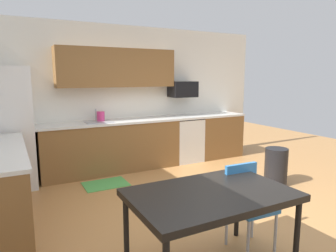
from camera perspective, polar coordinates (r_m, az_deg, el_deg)
The scene contains 16 objects.
ground_plane at distance 4.09m, azimuth 6.81°, elevation -16.03°, with size 12.00×12.00×0.00m, color #B77F47.
wall_back at distance 6.08m, azimuth -7.30°, elevation 5.48°, with size 5.80×0.10×2.70m, color white.
cabinet_run_back at distance 5.72m, azimuth -10.43°, elevation -3.95°, with size 2.53×0.60×0.90m, color brown.
cabinet_run_back_right at distance 6.80m, azimuth 9.04°, elevation -1.83°, with size 1.02×0.60×0.90m, color brown.
countertop_back at distance 5.80m, azimuth -6.00°, elevation 1.05°, with size 4.80×0.64×0.04m, color silver.
upper_cabinets_back at distance 5.76m, azimuth -9.48°, elevation 10.70°, with size 2.20×0.34×0.70m, color brown.
refrigerator at distance 5.31m, azimuth -28.05°, elevation -0.44°, with size 0.76×0.70×1.90m, color white.
oven_range at distance 6.35m, azimuth 3.18°, elevation -2.46°, with size 0.60×0.60×0.91m.
microwave at distance 6.31m, azimuth 2.79°, elevation 6.89°, with size 0.54×0.36×0.32m, color black.
sink_basin at distance 5.58m, azimuth -12.83°, elevation 0.13°, with size 0.48×0.40×0.14m, color #A5A8AD.
sink_faucet at distance 5.73m, azimuth -13.36°, elevation 1.96°, with size 0.02×0.02×0.24m, color #B2B5BA.
dining_table at distance 2.73m, azimuth 8.04°, elevation -13.28°, with size 1.40×0.90×0.76m.
chair_near_table at distance 3.29m, azimuth 14.58°, elevation -13.17°, with size 0.42×0.42×0.85m.
trash_bin at distance 5.28m, azimuth 19.57°, elevation -7.15°, with size 0.36×0.36×0.60m, color black.
floor_mat at distance 5.16m, azimuth -11.61°, elevation -10.60°, with size 0.70×0.50×0.01m, color #4CA54C.
kettle at distance 5.62m, azimuth -12.49°, elevation 1.65°, with size 0.14×0.14×0.20m, color #CC3372.
Camera 1 is at (-2.12, -3.03, 1.74)m, focal length 32.54 mm.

